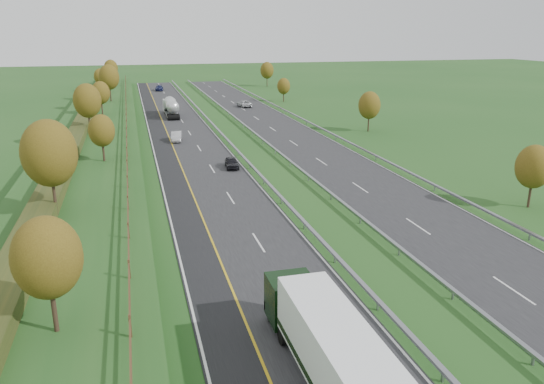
{
  "coord_description": "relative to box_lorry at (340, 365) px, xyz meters",
  "views": [
    {
      "loc": [
        -7.7,
        -14.7,
        16.08
      ],
      "look_at": [
        3.96,
        29.05,
        2.2
      ],
      "focal_mm": 35.0,
      "sensor_mm": 36.0,
      "label": 1
    }
  ],
  "objects": [
    {
      "name": "road_tanker",
      "position": [
        -0.26,
        86.25,
        -0.47
      ],
      "size": [
        2.4,
        11.22,
        3.46
      ],
      "color": "silver",
      "rests_on": "near_carriageway"
    },
    {
      "name": "box_lorry",
      "position": [
        0.0,
        0.0,
        0.0
      ],
      "size": [
        2.58,
        16.28,
        4.06
      ],
      "color": "black",
      "rests_on": "near_carriageway"
    },
    {
      "name": "far_carriageway",
      "position": [
        16.37,
        56.61,
        -2.31
      ],
      "size": [
        10.5,
        200.0,
        0.04
      ],
      "primitive_type": "cube",
      "color": "black",
      "rests_on": "ground"
    },
    {
      "name": "car_dark_near",
      "position": [
        3.52,
        43.44,
        -1.64
      ],
      "size": [
        1.85,
        3.92,
        1.3
      ],
      "primitive_type": "imported",
      "rotation": [
        0.0,
        0.0,
        -0.09
      ],
      "color": "black",
      "rests_on": "near_carriageway"
    },
    {
      "name": "trees_left",
      "position": [
        -12.78,
        53.24,
        4.04
      ],
      "size": [
        6.64,
        164.3,
        7.66
      ],
      "color": "#2D2116",
      "rests_on": "embankment_left"
    },
    {
      "name": "car_small_far",
      "position": [
        0.19,
        132.86,
        -1.58
      ],
      "size": [
        2.48,
        5.08,
        1.42
      ],
      "primitive_type": "imported",
      "rotation": [
        0.0,
        0.0,
        -0.1
      ],
      "color": "#161C46",
      "rests_on": "near_carriageway"
    },
    {
      "name": "outer_barrier_far",
      "position": [
        22.17,
        56.61,
        -1.71
      ],
      "size": [
        0.32,
        200.0,
        0.71
      ],
      "color": "gray",
      "rests_on": "ground"
    },
    {
      "name": "embankment_left",
      "position": [
        -13.13,
        56.61,
        -1.33
      ],
      "size": [
        12.0,
        200.0,
        2.0
      ],
      "primitive_type": "cube",
      "color": "#204C1B",
      "rests_on": "ground"
    },
    {
      "name": "hard_shoulder",
      "position": [
        -3.88,
        56.61,
        -2.31
      ],
      "size": [
        3.0,
        200.0,
        0.04
      ],
      "primitive_type": "cube",
      "color": "black",
      "rests_on": "ground"
    },
    {
      "name": "lane_markings",
      "position": [
        6.27,
        56.49,
        -2.28
      ],
      "size": [
        26.75,
        200.0,
        0.01
      ],
      "color": "silver",
      "rests_on": "near_carriageway"
    },
    {
      "name": "car_silver_mid",
      "position": [
        -1.5,
        61.57,
        -1.59
      ],
      "size": [
        2.02,
        4.44,
        1.41
      ],
      "primitive_type": "imported",
      "rotation": [
        0.0,
        0.0,
        -0.13
      ],
      "color": "#A5A5AA",
      "rests_on": "near_carriageway"
    },
    {
      "name": "fence_left",
      "position": [
        -8.63,
        56.2,
        0.4
      ],
      "size": [
        0.12,
        189.06,
        1.2
      ],
      "color": "#422B19",
      "rests_on": "embankment_left"
    },
    {
      "name": "car_oncoming",
      "position": [
        16.11,
        95.23,
        -1.6
      ],
      "size": [
        2.79,
        5.2,
        1.39
      ],
      "primitive_type": "imported",
      "rotation": [
        0.0,
        0.0,
        3.24
      ],
      "color": "silver",
      "rests_on": "far_carriageway"
    },
    {
      "name": "median_barrier_near",
      "position": [
        5.57,
        56.61,
        -1.72
      ],
      "size": [
        0.32,
        200.0,
        0.71
      ],
      "color": "gray",
      "rests_on": "ground"
    },
    {
      "name": "hedge_left",
      "position": [
        -15.13,
        56.61,
        0.22
      ],
      "size": [
        2.2,
        180.0,
        1.1
      ],
      "primitive_type": "cube",
      "color": "#2B3817",
      "rests_on": "embankment_left"
    },
    {
      "name": "near_carriageway",
      "position": [
        -0.13,
        56.61,
        -2.31
      ],
      "size": [
        10.5,
        200.0,
        0.04
      ],
      "primitive_type": "cube",
      "color": "black",
      "rests_on": "ground"
    },
    {
      "name": "trees_far",
      "position": [
        29.66,
        85.83,
        1.92
      ],
      "size": [
        8.45,
        118.6,
        7.12
      ],
      "color": "#2D2116",
      "rests_on": "ground"
    },
    {
      "name": "ground",
      "position": [
        7.87,
        51.61,
        -2.33
      ],
      "size": [
        400.0,
        400.0,
        0.0
      ],
      "primitive_type": "plane",
      "color": "#204C1B",
      "rests_on": "ground"
    },
    {
      "name": "median_barrier_far",
      "position": [
        10.67,
        56.61,
        -1.72
      ],
      "size": [
        0.32,
        200.0,
        0.71
      ],
      "color": "gray",
      "rests_on": "ground"
    }
  ]
}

